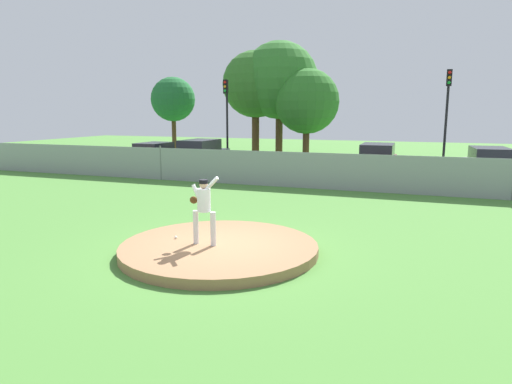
% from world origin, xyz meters
% --- Properties ---
extents(ground_plane, '(80.00, 80.00, 0.00)m').
position_xyz_m(ground_plane, '(0.00, 6.00, 0.00)').
color(ground_plane, '#4C8438').
extents(asphalt_strip, '(44.00, 7.00, 0.01)m').
position_xyz_m(asphalt_strip, '(0.00, 14.50, 0.00)').
color(asphalt_strip, '#2B2B2D').
rests_on(asphalt_strip, ground_plane).
extents(pitchers_mound, '(4.79, 4.79, 0.23)m').
position_xyz_m(pitchers_mound, '(0.00, 0.00, 0.11)').
color(pitchers_mound, '#99704C').
rests_on(pitchers_mound, ground_plane).
extents(pitcher_youth, '(0.80, 0.32, 1.68)m').
position_xyz_m(pitcher_youth, '(-0.31, -0.18, 1.21)').
color(pitcher_youth, silver).
rests_on(pitcher_youth, pitchers_mound).
extents(baseball, '(0.07, 0.07, 0.07)m').
position_xyz_m(baseball, '(-1.22, 0.03, 0.27)').
color(baseball, white).
rests_on(baseball, pitchers_mound).
extents(chainlink_fence, '(39.46, 0.07, 1.72)m').
position_xyz_m(chainlink_fence, '(0.00, 10.00, 0.81)').
color(chainlink_fence, gray).
rests_on(chainlink_fence, ground_plane).
extents(parked_car_silver, '(1.97, 4.67, 1.74)m').
position_xyz_m(parked_car_silver, '(7.52, 14.27, 0.83)').
color(parked_car_silver, '#B7BABF').
rests_on(parked_car_silver, ground_plane).
extents(parked_car_slate, '(1.95, 4.72, 1.76)m').
position_xyz_m(parked_car_slate, '(-8.03, 14.57, 0.84)').
color(parked_car_slate, slate).
rests_on(parked_car_slate, ground_plane).
extents(parked_car_burgundy, '(1.82, 4.46, 1.75)m').
position_xyz_m(parked_car_burgundy, '(2.28, 14.93, 0.83)').
color(parked_car_burgundy, maroon).
rests_on(parked_car_burgundy, ground_plane).
extents(parked_car_red, '(1.81, 4.09, 1.56)m').
position_xyz_m(parked_car_red, '(-10.91, 14.10, 0.75)').
color(parked_car_red, '#A81919').
rests_on(parked_car_red, ground_plane).
extents(traffic_cone_orange, '(0.40, 0.40, 0.55)m').
position_xyz_m(traffic_cone_orange, '(-4.86, 12.30, 0.26)').
color(traffic_cone_orange, orange).
rests_on(traffic_cone_orange, asphalt_strip).
extents(traffic_light_near, '(0.28, 0.46, 5.50)m').
position_xyz_m(traffic_light_near, '(-7.92, 18.34, 3.71)').
color(traffic_light_near, black).
rests_on(traffic_light_near, ground_plane).
extents(traffic_light_far, '(0.28, 0.46, 5.72)m').
position_xyz_m(traffic_light_far, '(5.66, 18.25, 3.85)').
color(traffic_light_far, black).
rests_on(traffic_light_far, ground_plane).
extents(tree_tall_centre, '(3.62, 3.62, 6.25)m').
position_xyz_m(tree_tall_centre, '(-15.06, 23.58, 4.42)').
color(tree_tall_centre, '#4C331E').
rests_on(tree_tall_centre, ground_plane).
extents(tree_leaning_west, '(4.95, 4.95, 7.92)m').
position_xyz_m(tree_leaning_west, '(-7.50, 22.78, 5.41)').
color(tree_leaning_west, '#4C331E').
rests_on(tree_leaning_west, ground_plane).
extents(tree_bushy_near, '(5.69, 5.69, 8.55)m').
position_xyz_m(tree_bushy_near, '(-5.72, 23.10, 5.69)').
color(tree_bushy_near, '#4C331E').
rests_on(tree_bushy_near, ground_plane).
extents(tree_broad_left, '(4.58, 4.58, 6.44)m').
position_xyz_m(tree_broad_left, '(-3.38, 22.07, 4.13)').
color(tree_broad_left, '#4C331E').
rests_on(tree_broad_left, ground_plane).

